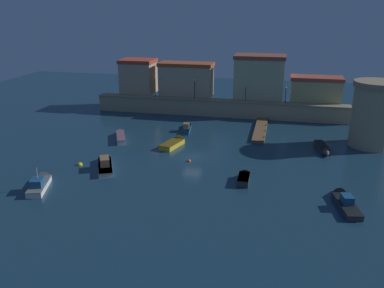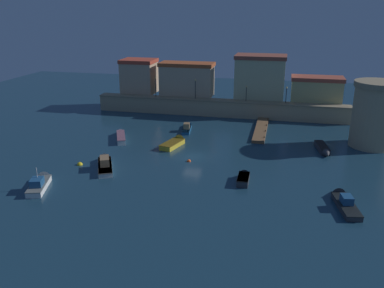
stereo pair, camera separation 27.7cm
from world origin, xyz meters
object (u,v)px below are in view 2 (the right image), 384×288
moored_boat_4 (105,163)px  mooring_buoy_0 (189,161)px  moored_boat_1 (121,136)px  fortress_tower (375,114)px  quay_lamp_0 (156,84)px  moored_boat_0 (176,142)px  moored_boat_2 (187,127)px  moored_boat_6 (244,178)px  quay_lamp_2 (246,91)px  moored_boat_7 (323,149)px  moored_boat_5 (41,182)px  quay_lamp_3 (286,92)px  mooring_buoy_1 (80,165)px  quay_lamp_1 (195,86)px  moored_boat_3 (343,201)px

moored_boat_4 → mooring_buoy_0: (10.41, 4.25, -0.49)m
moored_boat_1 → fortress_tower: bearing=-106.5°
quay_lamp_0 → moored_boat_0: (9.00, -18.51, -5.24)m
moored_boat_0 → moored_boat_2: size_ratio=0.93×
moored_boat_1 → moored_boat_6: (20.93, -12.21, -0.00)m
fortress_tower → mooring_buoy_0: size_ratio=17.63×
quay_lamp_2 → moored_boat_7: size_ratio=0.50×
fortress_tower → moored_boat_0: bearing=-168.1°
quay_lamp_0 → moored_boat_5: bearing=-94.0°
fortress_tower → quay_lamp_0: size_ratio=2.57×
fortress_tower → moored_boat_4: 39.71m
quay_lamp_2 → quay_lamp_3: size_ratio=0.97×
quay_lamp_2 → moored_boat_7: 21.74m
quay_lamp_2 → moored_boat_1: (-18.07, -17.42, -4.70)m
quay_lamp_2 → mooring_buoy_1: quay_lamp_2 is taller
moored_boat_4 → mooring_buoy_0: bearing=-93.5°
fortress_tower → moored_boat_6: size_ratio=2.39×
fortress_tower → moored_boat_0: (-28.94, -6.10, -4.57)m
quay_lamp_0 → moored_boat_1: quay_lamp_0 is taller
moored_boat_0 → quay_lamp_3: bearing=-25.9°
moored_boat_2 → quay_lamp_2: bearing=-49.4°
quay_lamp_2 → moored_boat_6: size_ratio=0.72×
quay_lamp_1 → quay_lamp_2: quay_lamp_1 is taller
quay_lamp_0 → moored_boat_3: 46.23m
quay_lamp_1 → mooring_buoy_1: quay_lamp_1 is taller
moored_boat_4 → mooring_buoy_0: size_ratio=13.24×
quay_lamp_1 → moored_boat_5: size_ratio=0.57×
quay_lamp_1 → moored_boat_2: quay_lamp_1 is taller
moored_boat_6 → mooring_buoy_1: size_ratio=5.44×
quay_lamp_3 → moored_boat_0: (-15.99, -18.51, -4.78)m
moored_boat_4 → mooring_buoy_0: 11.26m
quay_lamp_0 → moored_boat_5: (-2.57, -36.49, -5.15)m
moored_boat_1 → mooring_buoy_1: moored_boat_1 is taller
moored_boat_3 → moored_boat_2: bearing=34.5°
quay_lamp_1 → moored_boat_7: (22.78, -16.75, -5.16)m
quay_lamp_1 → quay_lamp_0: bearing=180.0°
quay_lamp_0 → mooring_buoy_1: quay_lamp_0 is taller
moored_boat_2 → moored_boat_4: moored_boat_4 is taller
moored_boat_7 → fortress_tower: bearing=111.0°
quay_lamp_2 → moored_boat_2: size_ratio=0.45×
moored_boat_2 → moored_boat_3: 32.56m
moored_boat_2 → moored_boat_7: size_ratio=1.11×
moored_boat_0 → moored_boat_6: bearing=-119.0°
moored_boat_7 → moored_boat_0: bearing=-95.4°
quay_lamp_3 → moored_boat_6: bearing=-98.5°
moored_boat_3 → moored_boat_6: (-11.05, 3.70, 0.03)m
moored_boat_0 → mooring_buoy_0: bearing=-135.5°
quay_lamp_1 → moored_boat_5: quay_lamp_1 is taller
moored_boat_4 → moored_boat_5: moored_boat_5 is taller
fortress_tower → quay_lamp_1: 32.46m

